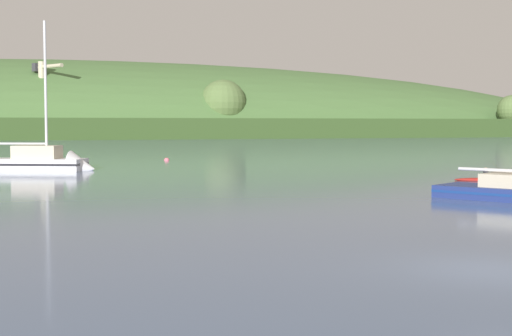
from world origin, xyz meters
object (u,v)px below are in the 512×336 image
at_px(sailboat_midwater_white, 47,166).
at_px(canoe_with_paddler, 486,180).
at_px(mooring_buoy_foreground, 167,160).
at_px(dockside_crane, 43,102).

bearing_deg(sailboat_midwater_white, canoe_with_paddler, -13.82).
bearing_deg(canoe_with_paddler, sailboat_midwater_white, -9.78).
bearing_deg(sailboat_midwater_white, mooring_buoy_foreground, 69.53).
relative_size(dockside_crane, sailboat_midwater_white, 1.51).
height_order(dockside_crane, mooring_buoy_foreground, dockside_crane).
relative_size(sailboat_midwater_white, mooring_buoy_foreground, 21.23).
height_order(dockside_crane, canoe_with_paddler, dockside_crane).
bearing_deg(canoe_with_paddler, dockside_crane, -54.44).
bearing_deg(dockside_crane, sailboat_midwater_white, -31.59).
relative_size(dockside_crane, mooring_buoy_foreground, 32.08).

